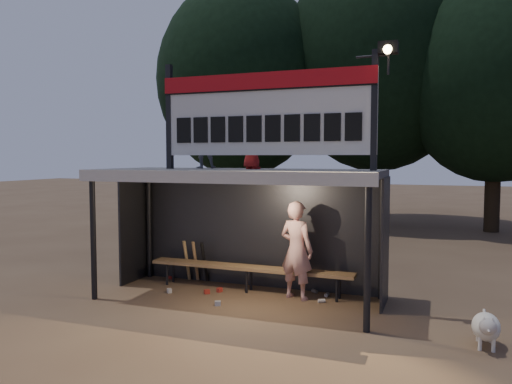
# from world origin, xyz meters

# --- Properties ---
(ground) EXTENTS (80.00, 80.00, 0.00)m
(ground) POSITION_xyz_m (0.00, 0.00, 0.00)
(ground) COLOR brown
(ground) RESTS_ON ground
(player) EXTENTS (0.74, 0.59, 1.76)m
(player) POSITION_xyz_m (0.97, 0.40, 0.88)
(player) COLOR white
(player) RESTS_ON ground
(child_a) EXTENTS (0.61, 0.58, 0.99)m
(child_a) POSITION_xyz_m (-0.85, 0.35, 2.82)
(child_a) COLOR gray
(child_a) RESTS_ON dugout_shelter
(child_b) EXTENTS (0.50, 0.44, 0.87)m
(child_b) POSITION_xyz_m (0.13, 0.38, 2.75)
(child_b) COLOR #A91B1A
(child_b) RESTS_ON dugout_shelter
(dugout_shelter) EXTENTS (5.10, 2.08, 2.32)m
(dugout_shelter) POSITION_xyz_m (0.00, 0.24, 1.85)
(dugout_shelter) COLOR #434245
(dugout_shelter) RESTS_ON ground
(scoreboard_assembly) EXTENTS (4.10, 0.27, 1.99)m
(scoreboard_assembly) POSITION_xyz_m (0.56, -0.01, 3.32)
(scoreboard_assembly) COLOR black
(scoreboard_assembly) RESTS_ON dugout_shelter
(bench) EXTENTS (4.00, 0.35, 0.48)m
(bench) POSITION_xyz_m (0.00, 0.55, 0.43)
(bench) COLOR olive
(bench) RESTS_ON ground
(tree_left) EXTENTS (6.46, 6.46, 9.27)m
(tree_left) POSITION_xyz_m (-4.00, 10.00, 5.51)
(tree_left) COLOR black
(tree_left) RESTS_ON ground
(tree_mid) EXTENTS (7.22, 7.22, 10.36)m
(tree_mid) POSITION_xyz_m (1.00, 11.50, 6.17)
(tree_mid) COLOR black
(tree_mid) RESTS_ON ground
(tree_right) EXTENTS (6.08, 6.08, 8.72)m
(tree_right) POSITION_xyz_m (5.00, 10.50, 5.19)
(tree_right) COLOR black
(tree_right) RESTS_ON ground
(dog) EXTENTS (0.36, 0.81, 0.49)m
(dog) POSITION_xyz_m (3.98, -0.95, 0.28)
(dog) COLOR #EFE7CF
(dog) RESTS_ON ground
(bats) EXTENTS (0.48, 0.33, 0.84)m
(bats) POSITION_xyz_m (-1.27, 0.82, 0.43)
(bats) COLOR #A7834E
(bats) RESTS_ON ground
(litter) EXTENTS (3.47, 1.48, 0.08)m
(litter) POSITION_xyz_m (-0.08, 0.31, 0.04)
(litter) COLOR #A2271B
(litter) RESTS_ON ground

